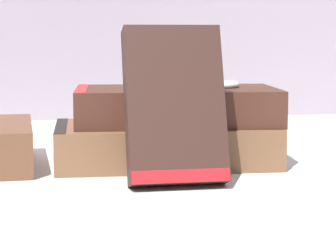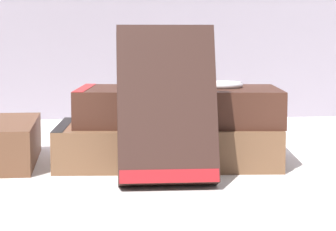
# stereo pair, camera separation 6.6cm
# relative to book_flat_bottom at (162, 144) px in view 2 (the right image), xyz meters

# --- Properties ---
(ground_plane) EXTENTS (3.00, 3.00, 0.00)m
(ground_plane) POSITION_rel_book_flat_bottom_xyz_m (-0.02, -0.03, -0.02)
(ground_plane) COLOR silver
(book_flat_bottom) EXTENTS (0.24, 0.14, 0.04)m
(book_flat_bottom) POSITION_rel_book_flat_bottom_xyz_m (0.00, 0.00, 0.00)
(book_flat_bottom) COLOR brown
(book_flat_bottom) RESTS_ON ground_plane
(book_flat_top) EXTENTS (0.23, 0.14, 0.04)m
(book_flat_top) POSITION_rel_book_flat_bottom_xyz_m (0.01, 0.01, 0.04)
(book_flat_top) COLOR #422319
(book_flat_top) RESTS_ON book_flat_bottom
(book_leaning_front) EXTENTS (0.09, 0.07, 0.15)m
(book_leaning_front) POSITION_rel_book_flat_bottom_xyz_m (-0.00, -0.10, 0.05)
(book_leaning_front) COLOR #331E19
(book_leaning_front) RESTS_ON ground_plane
(pocket_watch) EXTENTS (0.06, 0.06, 0.01)m
(pocket_watch) POSITION_rel_book_flat_bottom_xyz_m (0.06, 0.01, 0.06)
(pocket_watch) COLOR white
(pocket_watch) RESTS_ON book_flat_top
(reading_glasses) EXTENTS (0.11, 0.06, 0.00)m
(reading_glasses) POSITION_rel_book_flat_bottom_xyz_m (-0.02, 0.14, -0.02)
(reading_glasses) COLOR #4C3828
(reading_glasses) RESTS_ON ground_plane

